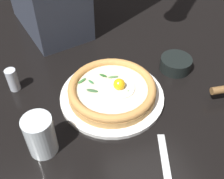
# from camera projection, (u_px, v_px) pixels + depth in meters

# --- Properties ---
(ground_plane) EXTENTS (2.40, 2.40, 0.03)m
(ground_plane) POSITION_uv_depth(u_px,v_px,m) (101.00, 105.00, 0.79)
(ground_plane) COLOR black
(ground_plane) RESTS_ON ground
(pizza_plate) EXTENTS (0.30, 0.30, 0.01)m
(pizza_plate) POSITION_uv_depth(u_px,v_px,m) (112.00, 96.00, 0.79)
(pizza_plate) COLOR white
(pizza_plate) RESTS_ON ground
(pizza) EXTENTS (0.25, 0.25, 0.06)m
(pizza) POSITION_uv_depth(u_px,v_px,m) (112.00, 89.00, 0.77)
(pizza) COLOR tan
(pizza) RESTS_ON pizza_plate
(side_bowl) EXTENTS (0.10, 0.10, 0.04)m
(side_bowl) POSITION_uv_depth(u_px,v_px,m) (176.00, 64.00, 0.87)
(side_bowl) COLOR black
(side_bowl) RESTS_ON ground
(drinking_glass) EXTENTS (0.07, 0.07, 0.11)m
(drinking_glass) POSITION_uv_depth(u_px,v_px,m) (41.00, 137.00, 0.64)
(drinking_glass) COLOR silver
(drinking_glass) RESTS_ON ground
(pepper_shaker) EXTENTS (0.03, 0.03, 0.07)m
(pepper_shaker) POSITION_uv_depth(u_px,v_px,m) (13.00, 80.00, 0.80)
(pepper_shaker) COLOR silver
(pepper_shaker) RESTS_ON ground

